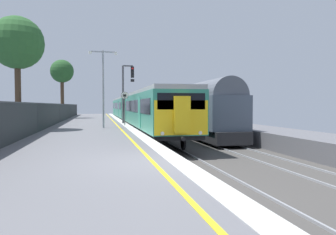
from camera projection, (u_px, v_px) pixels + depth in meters
name	position (u px, v px, depth m)	size (l,w,h in m)	color
ground	(248.00, 178.00, 10.00)	(17.40, 110.00, 1.21)	slate
commuter_train_at_platform	(134.00, 109.00, 36.43)	(2.83, 42.83, 3.81)	#2D846B
freight_train_adjacent_track	(154.00, 107.00, 47.23)	(2.60, 57.36, 4.36)	#232326
signal_gantry	(126.00, 87.00, 29.25)	(1.10, 0.24, 5.23)	#47474C
speed_limit_sign	(125.00, 104.00, 26.25)	(0.59, 0.08, 2.72)	#59595B
platform_lamp_mid	(103.00, 82.00, 23.24)	(2.00, 0.20, 5.54)	#93999E
background_tree_left	(16.00, 45.00, 21.27)	(3.43, 3.43, 7.44)	#473323
background_tree_centre	(63.00, 73.00, 41.34)	(2.92, 2.92, 7.44)	#473323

